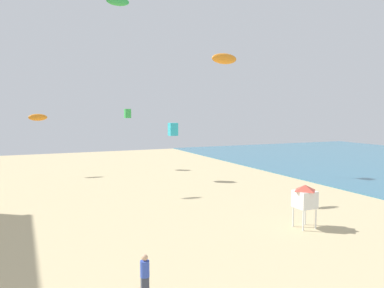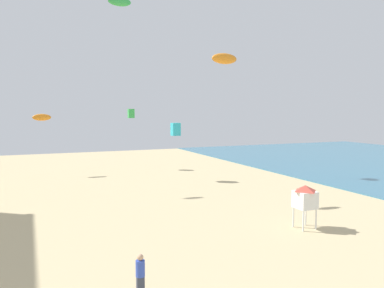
{
  "view_description": "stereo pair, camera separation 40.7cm",
  "coord_description": "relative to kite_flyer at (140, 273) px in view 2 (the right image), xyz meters",
  "views": [
    {
      "loc": [
        -3.6,
        -5.48,
        6.84
      ],
      "look_at": [
        5.89,
        15.86,
        4.84
      ],
      "focal_mm": 36.03,
      "sensor_mm": 36.0,
      "label": 1
    },
    {
      "loc": [
        -3.22,
        -5.64,
        6.84
      ],
      "look_at": [
        5.89,
        15.86,
        4.84
      ],
      "focal_mm": 36.03,
      "sensor_mm": 36.0,
      "label": 2
    }
  ],
  "objects": [
    {
      "name": "kite_flyer",
      "position": [
        0.0,
        0.0,
        0.0
      ],
      "size": [
        0.34,
        0.34,
        1.64
      ],
      "rotation": [
        0.0,
        0.0,
        5.06
      ],
      "color": "#383D4C",
      "rests_on": "ground"
    },
    {
      "name": "lifeguard_stand",
      "position": [
        11.08,
        4.42,
        0.92
      ],
      "size": [
        1.1,
        1.1,
        2.55
      ],
      "rotation": [
        0.0,
        0.0,
        0.12
      ],
      "color": "white",
      "rests_on": "ground"
    },
    {
      "name": "kite_green_box",
      "position": [
        7.65,
        31.74,
        5.64
      ],
      "size": [
        0.69,
        0.69,
        1.08
      ],
      "color": "green"
    },
    {
      "name": "kite_orange_parafoil",
      "position": [
        7.37,
        7.54,
        9.06
      ],
      "size": [
        1.66,
        0.46,
        0.64
      ],
      "color": "orange"
    },
    {
      "name": "kite_cyan_box",
      "position": [
        9.76,
        22.33,
        4.13
      ],
      "size": [
        0.8,
        0.8,
        1.26
      ],
      "color": "#2DB7CC"
    },
    {
      "name": "kite_green_parafoil",
      "position": [
        3.18,
        16.97,
        14.34
      ],
      "size": [
        1.79,
        0.5,
        0.7
      ],
      "color": "green"
    },
    {
      "name": "kite_orange_parafoil_2",
      "position": [
        -2.29,
        30.8,
        5.26
      ],
      "size": [
        1.89,
        0.53,
        0.74
      ],
      "color": "orange"
    }
  ]
}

